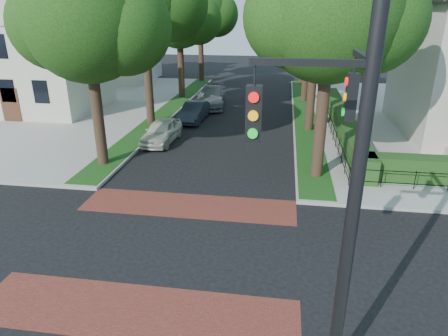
{
  "coord_description": "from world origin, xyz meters",
  "views": [
    {
      "loc": [
        3.7,
        -11.47,
        7.79
      ],
      "look_at": [
        1.43,
        3.71,
        1.6
      ],
      "focal_mm": 32.0,
      "sensor_mm": 36.0,
      "label": 1
    }
  ],
  "objects_px": {
    "parked_car_front": "(162,131)",
    "parked_car_rear": "(211,97)",
    "traffic_signal": "(342,185)",
    "parked_car_middle": "(194,112)"
  },
  "relations": [
    {
      "from": "traffic_signal",
      "to": "parked_car_middle",
      "type": "height_order",
      "value": "traffic_signal"
    },
    {
      "from": "parked_car_front",
      "to": "parked_car_rear",
      "type": "xyz_separation_m",
      "value": [
        1.3,
        9.93,
        0.1
      ]
    },
    {
      "from": "traffic_signal",
      "to": "parked_car_rear",
      "type": "relative_size",
      "value": 1.44
    },
    {
      "from": "traffic_signal",
      "to": "parked_car_front",
      "type": "distance_m",
      "value": 18.32
    },
    {
      "from": "traffic_signal",
      "to": "parked_car_rear",
      "type": "distance_m",
      "value": 26.95
    },
    {
      "from": "parked_car_middle",
      "to": "parked_car_front",
      "type": "bearing_deg",
      "value": -97.04
    },
    {
      "from": "traffic_signal",
      "to": "parked_car_front",
      "type": "xyz_separation_m",
      "value": [
        -8.49,
        15.74,
        -4.0
      ]
    },
    {
      "from": "traffic_signal",
      "to": "parked_car_middle",
      "type": "distance_m",
      "value": 22.63
    },
    {
      "from": "traffic_signal",
      "to": "parked_car_front",
      "type": "bearing_deg",
      "value": 118.33
    },
    {
      "from": "traffic_signal",
      "to": "parked_car_front",
      "type": "height_order",
      "value": "traffic_signal"
    }
  ]
}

